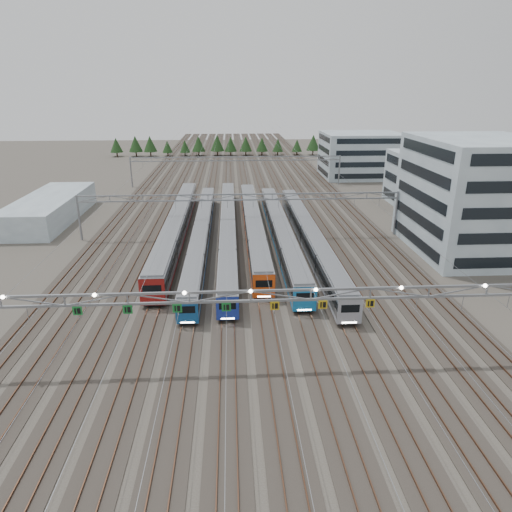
{
  "coord_description": "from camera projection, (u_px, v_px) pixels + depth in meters",
  "views": [
    {
      "loc": [
        -1.63,
        -37.97,
        25.41
      ],
      "look_at": [
        1.67,
        20.68,
        3.5
      ],
      "focal_mm": 32.0,
      "sensor_mm": 36.0,
      "label": 1
    }
  ],
  "objects": [
    {
      "name": "gantry_near",
      "position": [
        250.0,
        299.0,
        41.89
      ],
      "size": [
        56.36,
        0.61,
        8.08
      ],
      "color": "gray",
      "rests_on": "ground"
    },
    {
      "name": "train_c",
      "position": [
        228.0,
        227.0,
        80.78
      ],
      "size": [
        2.6,
        63.43,
        3.38
      ],
      "color": "black",
      "rests_on": "ground"
    },
    {
      "name": "gantry_mid",
      "position": [
        240.0,
        202.0,
        79.67
      ],
      "size": [
        56.36,
        0.36,
        8.0
      ],
      "color": "gray",
      "rests_on": "ground"
    },
    {
      "name": "train_b",
      "position": [
        202.0,
        233.0,
        77.92
      ],
      "size": [
        2.57,
        59.08,
        3.35
      ],
      "color": "black",
      "rests_on": "ground"
    },
    {
      "name": "depot_bldg_mid",
      "position": [
        426.0,
        180.0,
        101.67
      ],
      "size": [
        14.0,
        16.0,
        11.72
      ],
      "primitive_type": "cube",
      "color": "#94A4B0",
      "rests_on": "ground"
    },
    {
      "name": "train_a",
      "position": [
        177.0,
        225.0,
        80.69
      ],
      "size": [
        3.11,
        56.35,
        4.05
      ],
      "color": "black",
      "rests_on": "ground"
    },
    {
      "name": "train_f",
      "position": [
        309.0,
        235.0,
        76.06
      ],
      "size": [
        2.81,
        55.45,
        3.65
      ],
      "color": "black",
      "rests_on": "ground"
    },
    {
      "name": "train_d",
      "position": [
        253.0,
        225.0,
        81.81
      ],
      "size": [
        2.84,
        54.4,
        3.7
      ],
      "color": "black",
      "rests_on": "ground"
    },
    {
      "name": "depot_bldg_north",
      "position": [
        360.0,
        155.0,
        134.72
      ],
      "size": [
        22.0,
        18.0,
        12.75
      ],
      "primitive_type": "cube",
      "color": "#94A4B0",
      "rests_on": "ground"
    },
    {
      "name": "depot_bldg_south",
      "position": [
        476.0,
        196.0,
        72.43
      ],
      "size": [
        18.0,
        22.0,
        18.03
      ],
      "primitive_type": "cube",
      "color": "#94A4B0",
      "rests_on": "ground"
    },
    {
      "name": "train_e",
      "position": [
        280.0,
        231.0,
        78.22
      ],
      "size": [
        2.82,
        53.99,
        3.67
      ],
      "color": "black",
      "rests_on": "ground"
    },
    {
      "name": "treeline",
      "position": [
        215.0,
        145.0,
        176.24
      ],
      "size": [
        81.2,
        5.6,
        7.02
      ],
      "color": "#332114",
      "rests_on": "ground"
    },
    {
      "name": "west_shed",
      "position": [
        50.0,
        208.0,
        91.63
      ],
      "size": [
        10.0,
        30.0,
        4.73
      ],
      "primitive_type": "cube",
      "color": "#94A4B0",
      "rests_on": "ground"
    },
    {
      "name": "ground",
      "position": [
        251.0,
        364.0,
        44.48
      ],
      "size": [
        400.0,
        400.0,
        0.0
      ],
      "primitive_type": "plane",
      "color": "#47423A",
      "rests_on": "ground"
    },
    {
      "name": "track_bed",
      "position": [
        236.0,
        171.0,
        137.51
      ],
      "size": [
        54.0,
        260.0,
        5.42
      ],
      "color": "#2D2823",
      "rests_on": "ground"
    },
    {
      "name": "gantry_far",
      "position": [
        236.0,
        162.0,
        121.77
      ],
      "size": [
        56.36,
        0.36,
        8.0
      ],
      "color": "gray",
      "rests_on": "ground"
    }
  ]
}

